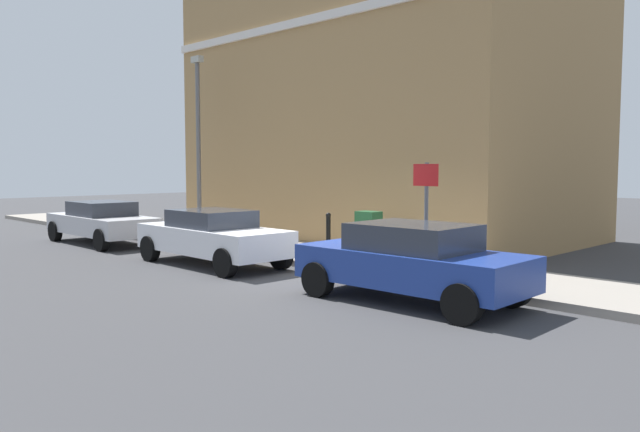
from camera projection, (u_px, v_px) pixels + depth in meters
ground at (325, 277)px, 13.38m from camera, size 80.00×80.00×0.00m
sidewalk at (227, 243)px, 18.91m from camera, size 2.70×30.00×0.15m
corner_building at (387, 88)px, 20.91m from camera, size 7.95×12.25×9.98m
car_blue at (412, 261)px, 10.92m from camera, size 1.93×4.13×1.38m
car_white at (212, 236)px, 15.02m from camera, size 1.85×4.35×1.33m
car_silver at (102, 222)px, 19.18m from camera, size 1.86×4.45×1.30m
utility_cabinet at (368, 237)px, 15.01m from camera, size 0.46×0.61×1.15m
bollard_near_cabinet at (328, 231)px, 16.10m from camera, size 0.14×0.14×1.04m
bollard_far_kerb at (256, 231)px, 16.14m from camera, size 0.14×0.14×1.04m
street_sign at (426, 202)px, 12.49m from camera, size 0.08×0.60×2.30m
lamppost at (198, 137)px, 20.13m from camera, size 0.20×0.44×5.72m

